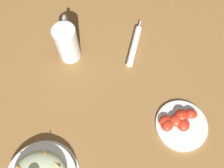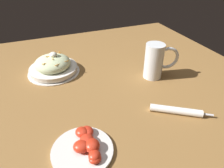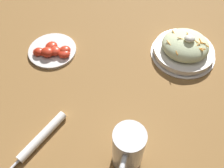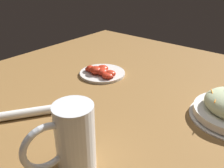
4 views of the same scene
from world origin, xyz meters
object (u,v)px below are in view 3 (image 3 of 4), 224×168
(beer_mug, at_px, (129,151))
(napkin_roll, at_px, (43,136))
(tomato_plate, at_px, (53,51))
(salad_plate, at_px, (185,48))

(beer_mug, bearing_deg, napkin_roll, 166.93)
(beer_mug, xyz_separation_m, tomato_plate, (-0.28, 0.40, -0.06))
(salad_plate, distance_m, napkin_roll, 0.58)
(salad_plate, bearing_deg, tomato_plate, -178.24)
(beer_mug, height_order, tomato_plate, beer_mug)
(napkin_roll, bearing_deg, beer_mug, -13.07)
(tomato_plate, bearing_deg, napkin_roll, -84.70)
(salad_plate, xyz_separation_m, tomato_plate, (-0.49, -0.01, -0.02))
(beer_mug, relative_size, napkin_roll, 0.83)
(salad_plate, xyz_separation_m, napkin_roll, (-0.46, -0.36, -0.02))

